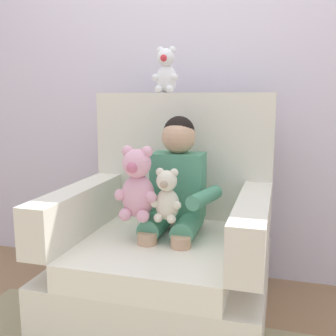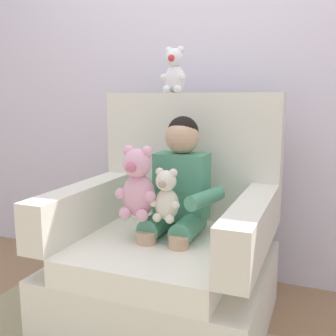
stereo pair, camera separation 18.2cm
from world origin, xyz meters
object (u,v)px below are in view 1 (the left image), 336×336
Objects in this scene: plush_cream at (167,196)px; armchair at (167,253)px; plush_white_on_backrest at (166,72)px; seated_child at (175,191)px; plush_pink at (137,185)px.

armchair is at bearing 118.84° from plush_cream.
armchair is 4.71× the size of plush_cream.
plush_white_on_backrest is (-0.10, 0.33, 0.92)m from armchair.
seated_child reaches higher than plush_cream.
seated_child reaches higher than plush_pink.
plush_white_on_backrest is (-0.14, 0.47, 0.59)m from plush_cream.
plush_white_on_backrest is at bearing 106.84° from armchair.
armchair is 0.41m from plush_pink.
plush_pink is 0.72m from plush_white_on_backrest.
plush_cream is 0.98× the size of plush_white_on_backrest.
seated_child is 3.27× the size of plush_white_on_backrest.
plush_cream is 0.76m from plush_white_on_backrest.
armchair is 1.41× the size of seated_child.
armchair is 4.60× the size of plush_white_on_backrest.
seated_child is 2.39× the size of plush_pink.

